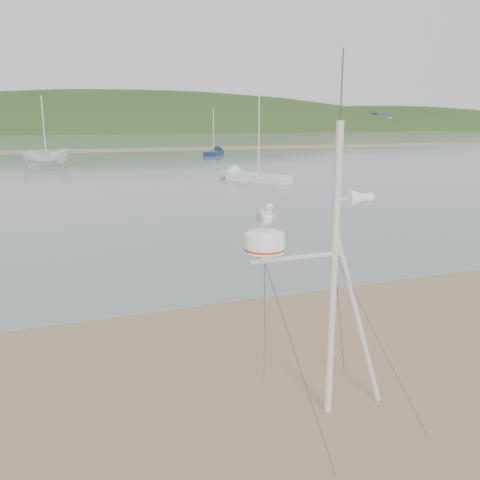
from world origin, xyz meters
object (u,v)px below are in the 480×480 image
object	(u,v)px
boat_white	(45,143)
sailboat_white_near	(241,176)
mast_rig	(329,336)
sailboat_blue_far	(217,152)

from	to	relation	value
boat_white	sailboat_white_near	world-z (taller)	sailboat_white_near
mast_rig	sailboat_white_near	world-z (taller)	sailboat_white_near
sailboat_blue_far	sailboat_white_near	bearing A→B (deg)	-104.73
mast_rig	sailboat_white_near	size ratio (longest dim) A/B	0.80
sailboat_white_near	mast_rig	bearing A→B (deg)	-108.69
mast_rig	boat_white	distance (m)	45.19
mast_rig	sailboat_blue_far	xyz separation A→B (m)	(16.77, 55.68, -0.90)
boat_white	sailboat_blue_far	size ratio (longest dim) A/B	0.68
mast_rig	boat_white	size ratio (longest dim) A/B	1.19
boat_white	sailboat_white_near	size ratio (longest dim) A/B	0.67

